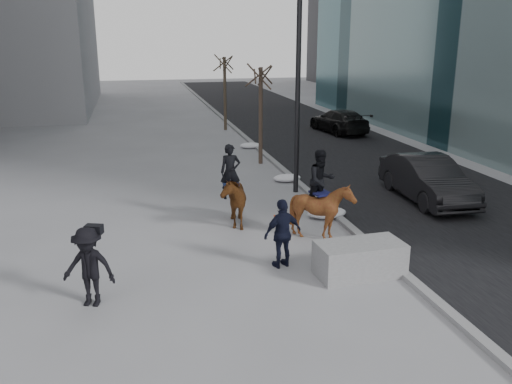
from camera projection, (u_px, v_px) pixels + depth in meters
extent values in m
plane|color=gray|center=(266.00, 261.00, 13.94)|extent=(120.00, 120.00, 0.00)
cube|color=black|center=(362.00, 162.00, 24.80)|extent=(8.00, 90.00, 0.01)
cube|color=gray|center=(277.00, 165.00, 23.93)|extent=(0.25, 90.00, 0.12)
cube|color=gray|center=(360.00, 259.00, 12.99)|extent=(2.12, 1.14, 0.83)
imported|color=black|center=(427.00, 179.00, 18.82)|extent=(1.85, 4.77, 1.55)
imported|color=black|center=(339.00, 121.00, 32.04)|extent=(2.53, 4.98, 1.39)
imported|color=#49220E|center=(232.00, 199.00, 16.43)|extent=(0.98, 1.95, 1.60)
imported|color=black|center=(230.00, 172.00, 16.35)|extent=(0.63, 0.44, 1.67)
cube|color=#0D1732|center=(231.00, 183.00, 16.45)|extent=(0.51, 0.59, 0.06)
imported|color=#531D10|center=(322.00, 211.00, 15.22)|extent=(1.65, 1.77, 1.67)
imported|color=black|center=(321.00, 180.00, 15.13)|extent=(0.97, 0.83, 1.74)
cube|color=#10113B|center=(321.00, 193.00, 15.23)|extent=(0.59, 0.65, 0.06)
imported|color=black|center=(283.00, 233.00, 13.35)|extent=(1.11, 0.69, 1.75)
cylinder|color=#F2500E|center=(275.00, 216.00, 13.78)|extent=(0.04, 0.18, 0.07)
imported|color=black|center=(89.00, 267.00, 11.42)|extent=(1.29, 0.99, 1.75)
cube|color=black|center=(94.00, 229.00, 11.47)|extent=(0.41, 0.33, 0.20)
cylinder|color=black|center=(298.00, 67.00, 18.80)|extent=(0.18, 0.18, 9.00)
ellipsoid|color=white|center=(251.00, 145.00, 27.75)|extent=(1.10, 0.70, 0.28)
ellipsoid|color=white|center=(327.00, 213.00, 17.18)|extent=(1.26, 0.80, 0.32)
ellipsoid|color=white|center=(378.00, 259.00, 13.66)|extent=(1.19, 0.76, 0.30)
ellipsoid|color=white|center=(287.00, 178.00, 21.44)|extent=(1.11, 0.70, 0.28)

